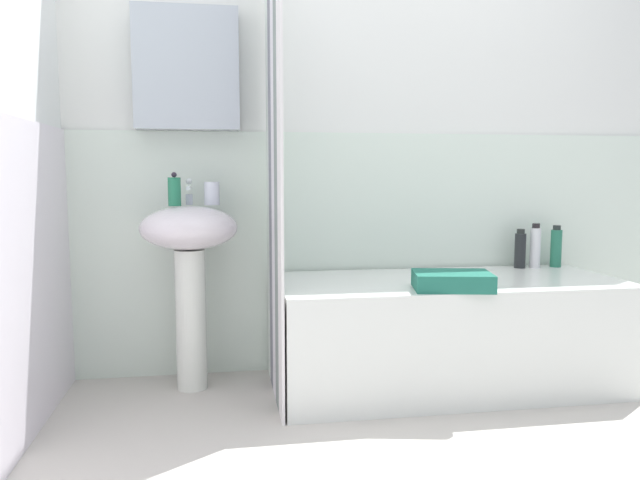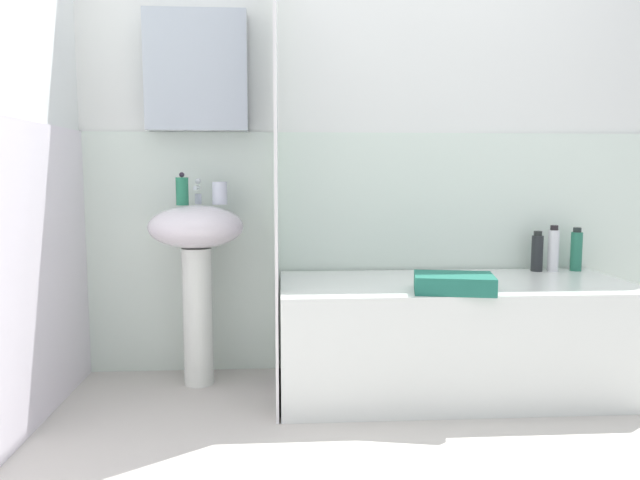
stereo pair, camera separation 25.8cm
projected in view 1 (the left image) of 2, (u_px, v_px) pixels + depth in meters
wall_back_tiled at (371, 145)px, 3.08m from camera, size 3.60×0.18×2.40m
sink at (190, 256)px, 2.76m from camera, size 0.44×0.34×0.85m
faucet at (189, 192)px, 2.81m from camera, size 0.03×0.12×0.12m
soap_dispenser at (174, 191)px, 2.73m from camera, size 0.06×0.06×0.15m
toothbrush_cup at (212, 193)px, 2.82m from camera, size 0.07×0.07×0.11m
bathtub at (447, 332)px, 2.84m from camera, size 1.59×0.69×0.51m
shower_curtain at (274, 173)px, 2.63m from camera, size 0.01×0.69×2.00m
body_wash_bottle at (556, 247)px, 3.18m from camera, size 0.06×0.06×0.22m
conditioner_bottle at (535, 247)px, 3.15m from camera, size 0.05×0.05×0.23m
lotion_bottle at (520, 250)px, 3.15m from camera, size 0.06×0.06×0.20m
towel_folded at (452, 281)px, 2.57m from camera, size 0.36×0.28×0.07m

